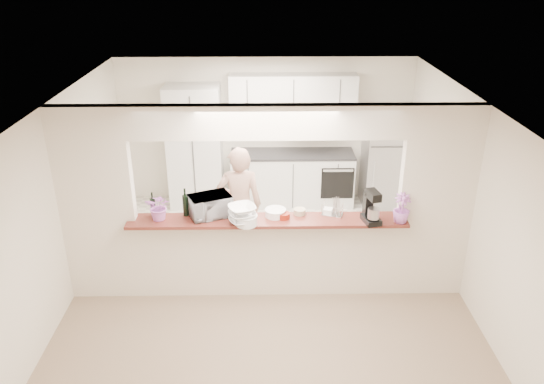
{
  "coord_description": "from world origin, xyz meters",
  "views": [
    {
      "loc": [
        -0.04,
        -5.79,
        4.04
      ],
      "look_at": [
        0.06,
        0.3,
        1.29
      ],
      "focal_mm": 35.0,
      "sensor_mm": 36.0,
      "label": 1
    }
  ],
  "objects_px": {
    "stand_mixer": "(371,208)",
    "person": "(240,206)",
    "refrigerator": "(386,158)",
    "toaster_oven": "(210,206)"
  },
  "relations": [
    {
      "from": "toaster_oven",
      "to": "stand_mixer",
      "type": "distance_m",
      "value": 1.95
    },
    {
      "from": "refrigerator",
      "to": "person",
      "type": "distance_m",
      "value": 3.05
    },
    {
      "from": "refrigerator",
      "to": "toaster_oven",
      "type": "xyz_separation_m",
      "value": [
        -2.75,
        -2.6,
        0.38
      ]
    },
    {
      "from": "stand_mixer",
      "to": "person",
      "type": "relative_size",
      "value": 0.24
    },
    {
      "from": "toaster_oven",
      "to": "refrigerator",
      "type": "bearing_deg",
      "value": 19.48
    },
    {
      "from": "refrigerator",
      "to": "stand_mixer",
      "type": "bearing_deg",
      "value": -106.2
    },
    {
      "from": "stand_mixer",
      "to": "person",
      "type": "xyz_separation_m",
      "value": [
        -1.62,
        0.94,
        -0.42
      ]
    },
    {
      "from": "refrigerator",
      "to": "person",
      "type": "bearing_deg",
      "value": -142.68
    },
    {
      "from": "refrigerator",
      "to": "toaster_oven",
      "type": "distance_m",
      "value": 3.8
    },
    {
      "from": "stand_mixer",
      "to": "person",
      "type": "distance_m",
      "value": 1.92
    }
  ]
}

